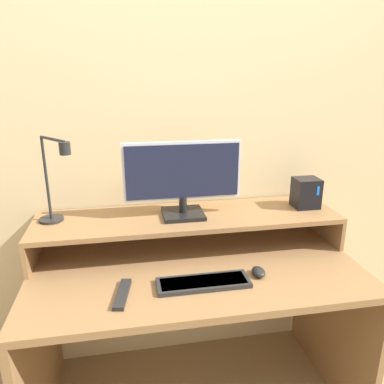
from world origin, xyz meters
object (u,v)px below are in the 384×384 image
object	(u,v)px
desk_lamp	(55,185)
router_dock	(306,193)
monitor	(183,177)
keyboard	(203,283)
mouse	(258,272)
remote_control	(122,294)

from	to	relation	value
desk_lamp	router_dock	world-z (taller)	desk_lamp
monitor	desk_lamp	bearing A→B (deg)	-179.41
monitor	router_dock	distance (m)	0.61
keyboard	mouse	distance (m)	0.24
mouse	keyboard	bearing A→B (deg)	-173.21
router_dock	keyboard	bearing A→B (deg)	-149.21
remote_control	monitor	bearing A→B (deg)	51.64
desk_lamp	keyboard	size ratio (longest dim) A/B	1.05
router_dock	remote_control	world-z (taller)	router_dock
monitor	desk_lamp	world-z (taller)	desk_lamp
remote_control	mouse	bearing A→B (deg)	5.05
mouse	remote_control	size ratio (longest dim) A/B	0.40
desk_lamp	mouse	distance (m)	0.92
monitor	router_dock	bearing A→B (deg)	0.57
desk_lamp	keyboard	xyz separation A→B (m)	(0.57, -0.34, -0.33)
monitor	router_dock	xyz separation A→B (m)	(0.60, 0.01, -0.11)
router_dock	mouse	distance (m)	0.52
remote_control	keyboard	bearing A→B (deg)	3.69
desk_lamp	monitor	bearing A→B (deg)	0.59
desk_lamp	keyboard	world-z (taller)	desk_lamp
router_dock	monitor	bearing A→B (deg)	-179.43
keyboard	mouse	bearing A→B (deg)	6.79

